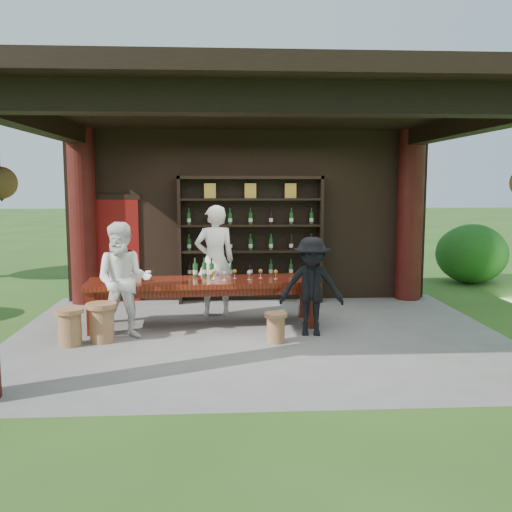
{
  "coord_description": "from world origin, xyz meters",
  "views": [
    {
      "loc": [
        -0.53,
        -8.39,
        2.27
      ],
      "look_at": [
        0.0,
        0.4,
        1.15
      ],
      "focal_mm": 40.0,
      "sensor_mm": 36.0,
      "label": 1
    }
  ],
  "objects": [
    {
      "name": "host",
      "position": [
        -0.65,
        1.35,
        0.95
      ],
      "size": [
        0.78,
        0.6,
        1.91
      ],
      "primitive_type": "imported",
      "rotation": [
        0.0,
        0.0,
        3.36
      ],
      "color": "white",
      "rests_on": "ground"
    },
    {
      "name": "table_glasses",
      "position": [
        -0.49,
        0.64,
        0.82
      ],
      "size": [
        2.46,
        0.27,
        0.15
      ],
      "color": "silver",
      "rests_on": "tasting_table"
    },
    {
      "name": "trees",
      "position": [
        3.74,
        1.92,
        3.37
      ],
      "size": [
        21.13,
        10.51,
        4.8
      ],
      "color": "#3F2819",
      "rests_on": "ground"
    },
    {
      "name": "ground",
      "position": [
        0.0,
        0.0,
        0.0
      ],
      "size": [
        90.0,
        90.0,
        0.0
      ],
      "primitive_type": "plane",
      "color": "#2D5119",
      "rests_on": "ground"
    },
    {
      "name": "guest_woman",
      "position": [
        -1.97,
        -0.07,
        0.86
      ],
      "size": [
        0.85,
        0.67,
        1.72
      ],
      "primitive_type": "imported",
      "rotation": [
        0.0,
        0.0,
        0.02
      ],
      "color": "white",
      "rests_on": "ground"
    },
    {
      "name": "napkin_basket",
      "position": [
        -1.93,
        0.48,
        0.82
      ],
      "size": [
        0.27,
        0.2,
        0.14
      ],
      "primitive_type": "cube",
      "rotation": [
        0.0,
        0.0,
        0.07
      ],
      "color": "#BF6672",
      "rests_on": "tasting_table"
    },
    {
      "name": "shrubs",
      "position": [
        1.25,
        0.26,
        0.57
      ],
      "size": [
        14.03,
        8.62,
        1.36
      ],
      "color": "#194C14",
      "rests_on": "ground"
    },
    {
      "name": "tasting_table",
      "position": [
        -0.83,
        0.6,
        0.64
      ],
      "size": [
        3.69,
        1.18,
        0.75
      ],
      "rotation": [
        0.0,
        0.0,
        0.07
      ],
      "color": "#51160B",
      "rests_on": "ground"
    },
    {
      "name": "stool_near_left",
      "position": [
        -2.26,
        -0.27,
        0.3
      ],
      "size": [
        0.43,
        0.43,
        0.57
      ],
      "rotation": [
        0.0,
        0.0,
        0.41
      ],
      "color": "#97603C",
      "rests_on": "ground"
    },
    {
      "name": "stool_near_right",
      "position": [
        0.23,
        -0.45,
        0.23
      ],
      "size": [
        0.33,
        0.33,
        0.43
      ],
      "rotation": [
        0.0,
        0.0,
        -0.26
      ],
      "color": "#97603C",
      "rests_on": "ground"
    },
    {
      "name": "stool_far_left",
      "position": [
        -2.68,
        -0.42,
        0.28
      ],
      "size": [
        0.4,
        0.4,
        0.53
      ],
      "rotation": [
        0.0,
        0.0,
        0.16
      ],
      "color": "#97603C",
      "rests_on": "ground"
    },
    {
      "name": "guest_man",
      "position": [
        0.81,
        -0.05,
        0.74
      ],
      "size": [
        1.02,
        0.66,
        1.48
      ],
      "primitive_type": "imported",
      "rotation": [
        0.0,
        0.0,
        -0.12
      ],
      "color": "black",
      "rests_on": "ground"
    },
    {
      "name": "table_bottles",
      "position": [
        -0.83,
        0.91,
        0.9
      ],
      "size": [
        0.35,
        0.13,
        0.31
      ],
      "color": "#194C1E",
      "rests_on": "tasting_table"
    },
    {
      "name": "pavilion",
      "position": [
        -0.01,
        0.43,
        2.13
      ],
      "size": [
        7.5,
        6.0,
        3.6
      ],
      "color": "slate",
      "rests_on": "ground"
    },
    {
      "name": "wine_shelf",
      "position": [
        0.02,
        2.45,
        1.21
      ],
      "size": [
        2.75,
        0.42,
        2.42
      ],
      "color": "black",
      "rests_on": "ground"
    }
  ]
}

